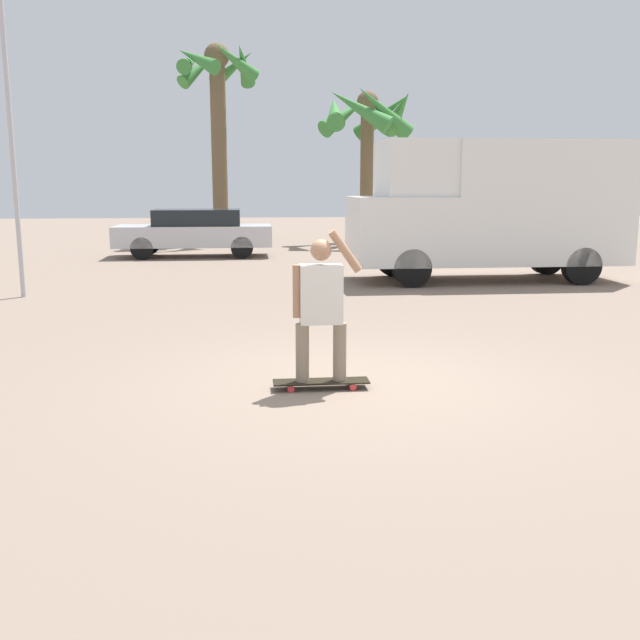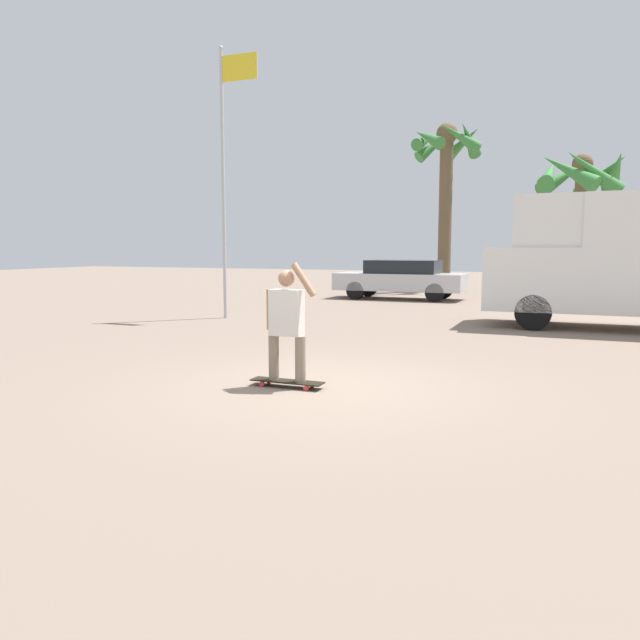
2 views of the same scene
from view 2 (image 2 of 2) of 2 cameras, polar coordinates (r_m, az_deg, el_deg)
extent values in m
plane|color=gray|center=(8.43, -0.03, -6.13)|extent=(80.00, 80.00, 0.00)
cube|color=black|center=(8.42, -3.03, -5.62)|extent=(1.01, 0.25, 0.02)
cylinder|color=red|center=(8.47, -5.33, -5.85)|extent=(0.07, 0.03, 0.07)
cylinder|color=red|center=(8.66, -4.69, -5.58)|extent=(0.07, 0.03, 0.07)
cylinder|color=red|center=(8.20, -1.27, -6.25)|extent=(0.07, 0.03, 0.07)
cylinder|color=red|center=(8.39, -0.70, -5.95)|extent=(0.07, 0.03, 0.07)
cylinder|color=gray|center=(8.44, -4.25, -3.41)|extent=(0.14, 0.14, 0.61)
cylinder|color=gray|center=(8.27, -1.81, -3.60)|extent=(0.14, 0.14, 0.61)
cube|color=silver|center=(8.27, -3.07, 0.67)|extent=(0.44, 0.22, 0.61)
sphere|color=#A37556|center=(8.23, -3.09, 3.82)|extent=(0.22, 0.22, 0.22)
cylinder|color=#A37556|center=(8.37, -4.60, 0.97)|extent=(0.09, 0.09, 0.54)
cylinder|color=#A37556|center=(8.13, -1.51, 3.70)|extent=(0.35, 0.09, 0.45)
cylinder|color=black|center=(14.87, 18.92, 0.67)|extent=(0.81, 0.28, 0.81)
cylinder|color=black|center=(16.67, 19.29, 1.27)|extent=(0.81, 0.28, 0.81)
cube|color=white|center=(15.73, 18.89, 3.64)|extent=(2.10, 2.09, 1.46)
cube|color=black|center=(15.75, 17.40, 4.76)|extent=(0.04, 1.78, 0.73)
cube|color=white|center=(15.70, 20.23, 8.42)|extent=(1.47, 1.92, 1.19)
cylinder|color=black|center=(22.30, 3.27, 2.71)|extent=(0.64, 0.22, 0.64)
cylinder|color=black|center=(23.71, 4.44, 2.94)|extent=(0.64, 0.22, 0.64)
cylinder|color=black|center=(21.55, 10.45, 2.47)|extent=(0.64, 0.22, 0.64)
cylinder|color=black|center=(23.01, 11.21, 2.72)|extent=(0.64, 0.22, 0.64)
cube|color=#BCBCC1|center=(22.58, 7.32, 3.49)|extent=(4.59, 1.71, 0.61)
cube|color=black|center=(22.53, 7.62, 4.85)|extent=(2.52, 1.50, 0.47)
cylinder|color=brown|center=(25.90, 22.62, 7.56)|extent=(0.47, 0.47, 4.98)
sphere|color=brown|center=(26.08, 22.88, 13.03)|extent=(0.76, 0.76, 0.76)
cone|color=#387F38|center=(26.19, 25.41, 12.18)|extent=(0.90, 2.41, 1.63)
cone|color=#387F38|center=(26.95, 24.36, 11.92)|extent=(2.20, 1.92, 1.81)
cone|color=#387F38|center=(26.99, 21.40, 12.12)|extent=(2.28, 1.85, 1.71)
cone|color=#387F38|center=(26.16, 20.26, 12.46)|extent=(0.84, 2.41, 1.58)
cone|color=#387F38|center=(24.98, 21.81, 12.57)|extent=(2.39, 1.50, 1.72)
cone|color=#387F38|center=(24.94, 23.71, 12.34)|extent=(2.32, 1.32, 1.91)
cylinder|color=brown|center=(26.99, 11.38, 9.53)|extent=(0.55, 0.55, 6.52)
sphere|color=brown|center=(27.35, 11.54, 16.36)|extent=(0.87, 0.87, 0.87)
cone|color=#387F38|center=(26.97, 13.46, 15.80)|extent=(0.87, 1.95, 1.45)
cone|color=#387F38|center=(27.97, 12.94, 15.53)|extent=(1.87, 1.51, 1.38)
cone|color=#387F38|center=(28.08, 10.44, 15.44)|extent=(1.70, 1.65, 1.53)
cone|color=#387F38|center=(27.67, 9.63, 15.89)|extent=(0.87, 2.02, 1.12)
cone|color=#387F38|center=(26.78, 9.82, 16.13)|extent=(1.77, 1.72, 1.22)
cone|color=#387F38|center=(26.51, 12.62, 16.09)|extent=(1.79, 1.67, 1.32)
cylinder|color=#B7B7BC|center=(16.67, -8.84, 11.90)|extent=(0.09, 0.09, 6.81)
sphere|color=#B7B7BC|center=(17.33, -9.06, 23.35)|extent=(0.12, 0.12, 0.12)
cube|color=yellow|center=(16.93, -7.36, 21.95)|extent=(0.98, 0.02, 0.64)
camera|label=1|loc=(4.29, -65.04, 6.02)|focal=40.00mm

